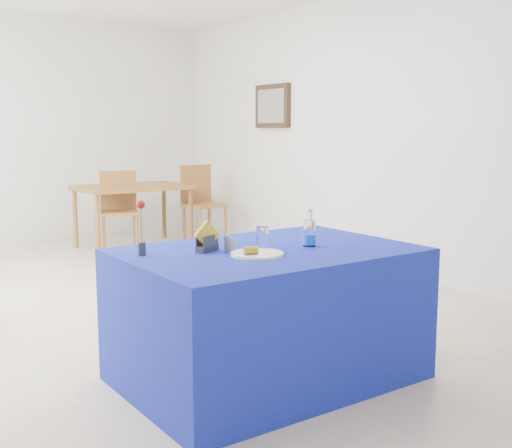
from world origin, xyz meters
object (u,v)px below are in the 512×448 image
(chair_bg_right, at_px, (201,198))
(chair_bg_left, at_px, (119,205))
(plate, at_px, (257,254))
(oak_table, at_px, (133,192))
(blue_table, at_px, (268,314))
(water_bottle, at_px, (309,234))

(chair_bg_right, bearing_deg, chair_bg_left, 175.79)
(plate, xyz_separation_m, chair_bg_right, (2.12, 4.25, -0.20))
(chair_bg_left, xyz_separation_m, chair_bg_right, (1.08, -0.04, 0.02))
(oak_table, distance_m, chair_bg_left, 0.33)
(oak_table, relative_size, chair_bg_right, 1.34)
(blue_table, relative_size, oak_table, 1.22)
(blue_table, bearing_deg, water_bottle, -14.84)
(blue_table, relative_size, chair_bg_left, 1.70)
(plate, bearing_deg, chair_bg_right, 63.49)
(plate, relative_size, chair_bg_left, 0.30)
(blue_table, relative_size, chair_bg_right, 1.63)
(water_bottle, height_order, oak_table, water_bottle)
(plate, height_order, oak_table, plate)
(water_bottle, xyz_separation_m, chair_bg_left, (0.63, 4.23, -0.29))
(chair_bg_left, height_order, chair_bg_right, chair_bg_right)
(plate, height_order, chair_bg_right, chair_bg_right)
(oak_table, distance_m, chair_bg_right, 0.86)
(chair_bg_left, bearing_deg, oak_table, 53.68)
(blue_table, distance_m, oak_table, 4.48)
(water_bottle, distance_m, chair_bg_left, 4.29)
(oak_table, bearing_deg, water_bottle, -101.37)
(oak_table, relative_size, chair_bg_left, 1.39)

